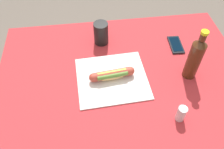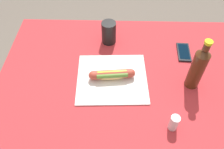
% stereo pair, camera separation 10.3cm
% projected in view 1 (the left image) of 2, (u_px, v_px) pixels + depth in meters
% --- Properties ---
extents(ground_plane, '(6.00, 6.00, 0.00)m').
position_uv_depth(ground_plane, '(119.00, 141.00, 1.66)').
color(ground_plane, '#6B6056').
rests_on(ground_plane, ground).
extents(dining_table, '(1.17, 0.82, 0.76)m').
position_uv_depth(dining_table, '(122.00, 91.00, 1.19)').
color(dining_table, brown).
rests_on(dining_table, ground).
extents(paper_wrapper, '(0.33, 0.30, 0.01)m').
position_uv_depth(paper_wrapper, '(112.00, 78.00, 1.06)').
color(paper_wrapper, silver).
rests_on(paper_wrapper, dining_table).
extents(hot_dog, '(0.21, 0.06, 0.05)m').
position_uv_depth(hot_dog, '(112.00, 75.00, 1.03)').
color(hot_dog, '#E5BC75').
rests_on(hot_dog, paper_wrapper).
extents(cell_phone, '(0.07, 0.13, 0.01)m').
position_uv_depth(cell_phone, '(176.00, 45.00, 1.20)').
color(cell_phone, black).
rests_on(cell_phone, dining_table).
extents(soda_bottle, '(0.06, 0.06, 0.26)m').
position_uv_depth(soda_bottle, '(195.00, 58.00, 0.99)').
color(soda_bottle, '#4C2814').
rests_on(soda_bottle, dining_table).
extents(drinking_cup, '(0.07, 0.07, 0.12)m').
position_uv_depth(drinking_cup, '(101.00, 33.00, 1.17)').
color(drinking_cup, black).
rests_on(drinking_cup, dining_table).
extents(salt_shaker, '(0.04, 0.04, 0.07)m').
position_uv_depth(salt_shaker, '(181.00, 114.00, 0.90)').
color(salt_shaker, silver).
rests_on(salt_shaker, dining_table).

